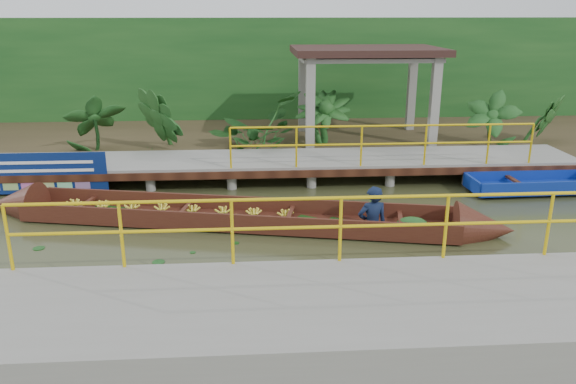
{
  "coord_description": "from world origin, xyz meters",
  "views": [
    {
      "loc": [
        -0.49,
        -10.72,
        4.26
      ],
      "look_at": [
        0.26,
        0.5,
        0.6
      ],
      "focal_mm": 35.0,
      "sensor_mm": 36.0,
      "label": 1
    }
  ],
  "objects": [
    {
      "name": "far_dock",
      "position": [
        0.02,
        3.43,
        0.48
      ],
      "size": [
        16.0,
        2.06,
        1.66
      ],
      "color": "gray",
      "rests_on": "ground"
    },
    {
      "name": "foliage_backdrop",
      "position": [
        0.0,
        10.0,
        2.0
      ],
      "size": [
        30.0,
        0.8,
        4.0
      ],
      "primitive_type": "cube",
      "color": "#164518",
      "rests_on": "ground"
    },
    {
      "name": "ground",
      "position": [
        0.0,
        0.0,
        0.0
      ],
      "size": [
        80.0,
        80.0,
        0.0
      ],
      "primitive_type": "plane",
      "color": "#2C2F17",
      "rests_on": "ground"
    },
    {
      "name": "tropical_plants",
      "position": [
        1.37,
        5.3,
        1.37
      ],
      "size": [
        14.47,
        1.47,
        1.84
      ],
      "color": "#164518",
      "rests_on": "ground"
    },
    {
      "name": "moored_blue_boat",
      "position": [
        7.39,
        1.97,
        0.16
      ],
      "size": [
        3.91,
        1.16,
        0.92
      ],
      "rotation": [
        0.0,
        0.0,
        0.03
      ],
      "color": "navy",
      "rests_on": "ground"
    },
    {
      "name": "near_dock",
      "position": [
        1.0,
        -4.2,
        0.3
      ],
      "size": [
        18.0,
        2.4,
        1.73
      ],
      "color": "gray",
      "rests_on": "ground"
    },
    {
      "name": "land_strip",
      "position": [
        0.0,
        7.5,
        0.23
      ],
      "size": [
        30.0,
        8.0,
        0.45
      ],
      "primitive_type": "cube",
      "color": "#322919",
      "rests_on": "ground"
    },
    {
      "name": "vendor_boat",
      "position": [
        -0.64,
        0.23,
        0.22
      ],
      "size": [
        11.12,
        3.37,
        2.17
      ],
      "rotation": [
        0.0,
        0.0,
        -0.21
      ],
      "color": "#3C1710",
      "rests_on": "ground"
    },
    {
      "name": "blue_banner",
      "position": [
        -5.57,
        2.48,
        0.56
      ],
      "size": [
        3.22,
        0.04,
        1.01
      ],
      "color": "navy",
      "rests_on": "ground"
    },
    {
      "name": "pavilion",
      "position": [
        3.0,
        6.3,
        2.82
      ],
      "size": [
        4.4,
        3.0,
        3.0
      ],
      "color": "gray",
      "rests_on": "ground"
    }
  ]
}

